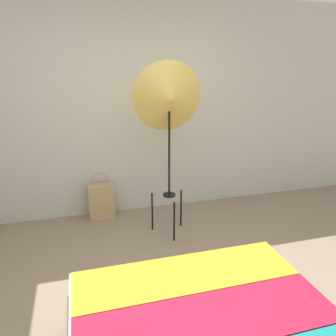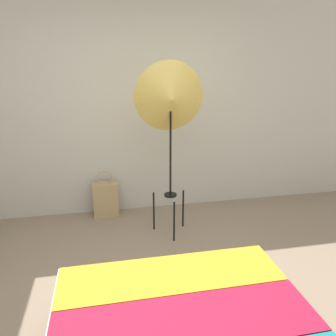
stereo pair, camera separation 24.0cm
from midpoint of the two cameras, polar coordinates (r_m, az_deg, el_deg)
ground_plane at (r=2.71m, az=-3.33°, el=-25.64°), size 14.00×14.00×0.00m
wall_back at (r=4.07m, az=-10.14°, el=9.73°), size 8.00×0.05×2.60m
photo_umbrella at (r=3.38m, az=-1.85°, el=11.77°), size 0.73×0.34×1.89m
tote_bag at (r=4.18m, az=-13.14°, el=-5.66°), size 0.31×0.16×0.60m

